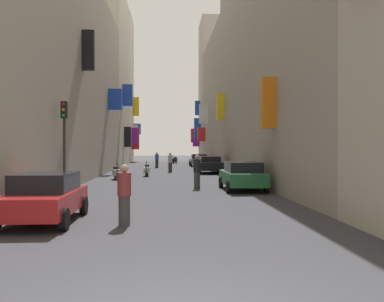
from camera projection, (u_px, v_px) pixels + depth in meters
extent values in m
plane|color=#38383D|center=(167.00, 173.00, 35.30)|extent=(140.00, 140.00, 0.00)
cube|color=#9E9384|center=(30.00, 61.00, 24.41)|extent=(6.00, 39.31, 14.31)
cube|color=black|center=(88.00, 50.00, 24.68)|extent=(0.71, 0.38, 2.35)
cube|color=blue|center=(115.00, 99.00, 35.91)|extent=(1.16, 0.43, 1.78)
cube|color=#BCB29E|center=(100.00, 79.00, 50.50)|extent=(6.00, 13.04, 20.67)
cube|color=blue|center=(127.00, 95.00, 47.65)|extent=(1.13, 0.35, 2.42)
cube|color=black|center=(128.00, 137.00, 49.78)|extent=(0.80, 0.36, 2.40)
cube|color=#BCB29E|center=(111.00, 90.00, 60.82)|extent=(6.00, 7.65, 20.98)
cube|color=blue|center=(137.00, 129.00, 64.23)|extent=(1.08, 0.59, 1.61)
cube|color=white|center=(135.00, 134.00, 62.88)|extent=(0.72, 0.41, 2.77)
cube|color=red|center=(136.00, 139.00, 60.78)|extent=(1.06, 0.37, 3.10)
cube|color=purple|center=(135.00, 136.00, 60.45)|extent=(0.93, 0.53, 2.44)
cube|color=yellow|center=(136.00, 107.00, 63.30)|extent=(0.88, 0.36, 2.83)
cube|color=#9E9384|center=(296.00, 48.00, 26.11)|extent=(6.00, 27.04, 16.62)
cube|color=yellow|center=(220.00, 106.00, 36.76)|extent=(0.65, 0.61, 2.29)
cube|color=orange|center=(268.00, 103.00, 19.69)|extent=(0.63, 0.59, 2.38)
cube|color=#9E9384|center=(235.00, 103.00, 49.15)|extent=(6.00, 19.11, 14.76)
cube|color=white|center=(204.00, 114.00, 50.47)|extent=(1.09, 0.40, 2.30)
cube|color=red|center=(201.00, 134.00, 54.68)|extent=(0.99, 0.59, 1.77)
cube|color=#B2A899|center=(221.00, 92.00, 62.15)|extent=(6.00, 7.00, 20.70)
cube|color=blue|center=(197.00, 128.00, 61.09)|extent=(0.98, 0.64, 2.86)
cube|color=blue|center=(198.00, 108.00, 62.24)|extent=(0.76, 0.46, 2.10)
cube|color=red|center=(195.00, 136.00, 64.46)|extent=(1.26, 0.60, 2.12)
cube|color=purple|center=(196.00, 141.00, 63.86)|extent=(1.00, 0.48, 1.53)
cube|color=blue|center=(197.00, 134.00, 63.97)|extent=(0.76, 0.59, 3.18)
cube|color=#B21E1E|center=(44.00, 202.00, 12.14)|extent=(1.75, 3.95, 0.60)
cube|color=black|center=(46.00, 182.00, 12.33)|extent=(1.54, 2.21, 0.52)
cylinder|color=black|center=(64.00, 219.00, 10.89)|extent=(0.18, 0.60, 0.60)
cylinder|color=black|center=(84.00, 205.00, 13.50)|extent=(0.18, 0.60, 0.60)
cylinder|color=black|center=(28.00, 206.00, 13.39)|extent=(0.18, 0.60, 0.60)
cube|color=#236638|center=(242.00, 178.00, 21.15)|extent=(1.81, 4.13, 0.64)
cube|color=black|center=(243.00, 167.00, 20.94)|extent=(1.59, 2.31, 0.50)
cylinder|color=black|center=(221.00, 182.00, 22.46)|extent=(0.18, 0.60, 0.60)
cylinder|color=black|center=(254.00, 182.00, 22.57)|extent=(0.18, 0.60, 0.60)
cylinder|color=black|center=(229.00, 187.00, 19.74)|extent=(0.18, 0.60, 0.60)
cylinder|color=black|center=(266.00, 187.00, 19.85)|extent=(0.18, 0.60, 0.60)
cube|color=slate|center=(199.00, 161.00, 47.70)|extent=(1.83, 4.27, 0.57)
cube|color=black|center=(199.00, 156.00, 47.48)|extent=(1.61, 2.39, 0.48)
cylinder|color=black|center=(190.00, 163.00, 49.05)|extent=(0.18, 0.60, 0.60)
cylinder|color=black|center=(205.00, 163.00, 49.17)|extent=(0.18, 0.60, 0.60)
cylinder|color=black|center=(191.00, 164.00, 46.24)|extent=(0.18, 0.60, 0.60)
cylinder|color=black|center=(208.00, 164.00, 46.36)|extent=(0.18, 0.60, 0.60)
cube|color=black|center=(209.00, 166.00, 35.04)|extent=(1.83, 4.41, 0.65)
cube|color=black|center=(210.00, 159.00, 34.81)|extent=(1.61, 2.47, 0.46)
cylinder|color=black|center=(197.00, 169.00, 36.44)|extent=(0.18, 0.60, 0.60)
cylinder|color=black|center=(218.00, 169.00, 36.55)|extent=(0.18, 0.60, 0.60)
cylinder|color=black|center=(200.00, 170.00, 33.53)|extent=(0.18, 0.60, 0.60)
cylinder|color=black|center=(223.00, 170.00, 33.65)|extent=(0.18, 0.60, 0.60)
cube|color=black|center=(175.00, 160.00, 54.92)|extent=(0.73, 1.21, 0.45)
cube|color=black|center=(175.00, 158.00, 55.12)|extent=(0.46, 0.63, 0.16)
cylinder|color=#4C4C51|center=(174.00, 158.00, 54.36)|extent=(0.13, 0.28, 0.68)
cylinder|color=black|center=(173.00, 162.00, 54.23)|extent=(0.23, 0.49, 0.48)
cylinder|color=black|center=(176.00, 162.00, 55.61)|extent=(0.23, 0.49, 0.48)
cube|color=#ADADB2|center=(116.00, 173.00, 28.10)|extent=(0.68, 1.13, 0.45)
cube|color=black|center=(116.00, 168.00, 28.28)|extent=(0.44, 0.62, 0.16)
cylinder|color=#4C4C51|center=(117.00, 168.00, 27.59)|extent=(0.12, 0.28, 0.68)
cylinder|color=black|center=(118.00, 177.00, 27.47)|extent=(0.21, 0.49, 0.48)
cylinder|color=black|center=(115.00, 175.00, 28.73)|extent=(0.21, 0.49, 0.48)
cube|color=silver|center=(147.00, 170.00, 31.34)|extent=(0.47, 1.22, 0.45)
cube|color=black|center=(147.00, 166.00, 31.56)|extent=(0.33, 0.57, 0.16)
cylinder|color=#4C4C51|center=(146.00, 166.00, 30.73)|extent=(0.07, 0.27, 0.68)
cylinder|color=black|center=(146.00, 174.00, 30.58)|extent=(0.11, 0.48, 0.48)
cylinder|color=black|center=(148.00, 172.00, 32.10)|extent=(0.11, 0.48, 0.48)
cylinder|color=#3D3D3D|center=(197.00, 180.00, 21.93)|extent=(0.45, 0.45, 0.86)
cylinder|color=black|center=(197.00, 166.00, 21.92)|extent=(0.53, 0.53, 0.68)
sphere|color=tan|center=(197.00, 157.00, 21.92)|extent=(0.23, 0.23, 0.23)
cylinder|color=#252525|center=(157.00, 164.00, 44.04)|extent=(0.33, 0.33, 0.79)
cylinder|color=#335199|center=(157.00, 157.00, 44.04)|extent=(0.39, 0.39, 0.63)
sphere|color=tan|center=(157.00, 153.00, 44.03)|extent=(0.21, 0.21, 0.21)
cylinder|color=#3F3F3F|center=(124.00, 211.00, 11.67)|extent=(0.33, 0.33, 0.82)
cylinder|color=maroon|center=(124.00, 184.00, 11.67)|extent=(0.39, 0.39, 0.65)
sphere|color=tan|center=(124.00, 169.00, 11.66)|extent=(0.22, 0.22, 0.22)
cylinder|color=#313131|center=(170.00, 167.00, 36.15)|extent=(0.44, 0.44, 0.82)
cylinder|color=#B2AD9E|center=(170.00, 159.00, 36.14)|extent=(0.52, 0.52, 0.65)
sphere|color=tan|center=(170.00, 154.00, 36.14)|extent=(0.22, 0.22, 0.22)
cylinder|color=#2D2D2D|center=(64.00, 157.00, 18.66)|extent=(0.12, 0.12, 3.45)
cube|color=black|center=(64.00, 110.00, 18.64)|extent=(0.26, 0.26, 0.75)
sphere|color=red|center=(63.00, 104.00, 18.50)|extent=(0.14, 0.14, 0.14)
sphere|color=orange|center=(63.00, 110.00, 18.50)|extent=(0.14, 0.14, 0.14)
sphere|color=green|center=(63.00, 115.00, 18.50)|extent=(0.14, 0.14, 0.14)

